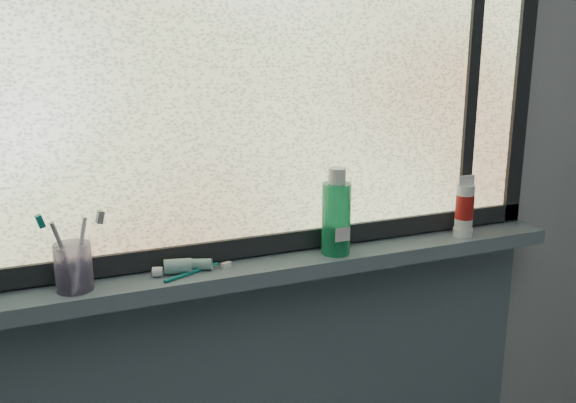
% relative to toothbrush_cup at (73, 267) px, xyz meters
% --- Properties ---
extents(wall_back, '(3.00, 0.01, 2.50)m').
position_rel_toothbrush_cup_xyz_m(wall_back, '(0.48, 0.08, 0.18)').
color(wall_back, '#9EA3A8').
rests_on(wall_back, ground).
extents(windowsill, '(1.62, 0.14, 0.04)m').
position_rel_toothbrush_cup_xyz_m(windowsill, '(0.48, 0.01, -0.07)').
color(windowsill, slate).
rests_on(windowsill, wall_back).
extents(window_pane, '(1.50, 0.01, 1.00)m').
position_rel_toothbrush_cup_xyz_m(window_pane, '(0.48, 0.06, 0.46)').
color(window_pane, silver).
rests_on(window_pane, wall_back).
extents(frame_bottom, '(1.60, 0.03, 0.05)m').
position_rel_toothbrush_cup_xyz_m(frame_bottom, '(0.48, 0.05, -0.02)').
color(frame_bottom, black).
rests_on(frame_bottom, windowsill).
extents(frame_right, '(0.05, 0.03, 1.10)m').
position_rel_toothbrush_cup_xyz_m(frame_right, '(1.26, 0.05, 0.46)').
color(frame_right, black).
rests_on(frame_right, wall_back).
extents(frame_mullion, '(0.03, 0.03, 1.00)m').
position_rel_toothbrush_cup_xyz_m(frame_mullion, '(1.08, 0.05, 0.46)').
color(frame_mullion, black).
rests_on(frame_mullion, wall_back).
extents(toothpaste_tube, '(0.21, 0.10, 0.04)m').
position_rel_toothbrush_cup_xyz_m(toothpaste_tube, '(0.25, 0.01, -0.04)').
color(toothpaste_tube, silver).
rests_on(toothpaste_tube, windowsill).
extents(toothbrush_cup, '(0.09, 0.09, 0.11)m').
position_rel_toothbrush_cup_xyz_m(toothbrush_cup, '(0.00, 0.00, 0.00)').
color(toothbrush_cup, '#A194C4').
rests_on(toothbrush_cup, windowsill).
extents(toothbrush_lying, '(0.19, 0.10, 0.01)m').
position_rel_toothbrush_cup_xyz_m(toothbrush_lying, '(0.26, -0.01, -0.05)').
color(toothbrush_lying, '#0C726A').
rests_on(toothbrush_lying, windowsill).
extents(mouthwash_bottle, '(0.09, 0.09, 0.19)m').
position_rel_toothbrush_cup_xyz_m(mouthwash_bottle, '(0.64, -0.01, 0.06)').
color(mouthwash_bottle, '#1FA061').
rests_on(mouthwash_bottle, windowsill).
extents(cream_tube, '(0.06, 0.06, 0.12)m').
position_rel_toothbrush_cup_xyz_m(cream_tube, '(1.04, -0.01, 0.04)').
color(cream_tube, silver).
rests_on(cream_tube, windowsill).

